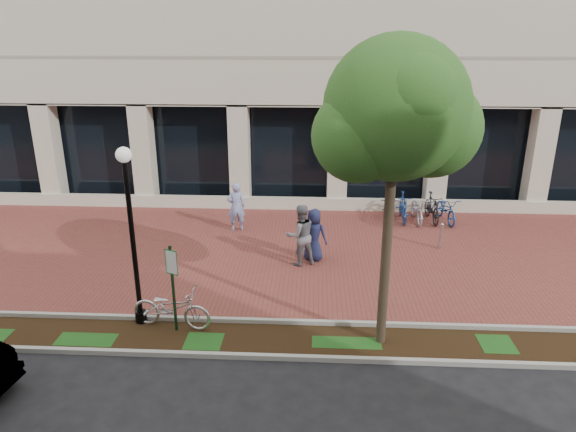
{
  "coord_description": "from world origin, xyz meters",
  "views": [
    {
      "loc": [
        1.07,
        -15.61,
        6.73
      ],
      "look_at": [
        0.28,
        -0.8,
        1.55
      ],
      "focal_mm": 32.0,
      "sensor_mm": 36.0,
      "label": 1
    }
  ],
  "objects_px": {
    "lamppost": "(132,228)",
    "bike_rack_cluster": "(417,208)",
    "pedestrian_left": "(236,207)",
    "pedestrian_mid": "(300,235)",
    "locked_bicycle": "(172,308)",
    "street_tree": "(397,118)",
    "pedestrian_right": "(314,235)",
    "parking_sign": "(172,277)",
    "bollard": "(441,236)"
  },
  "relations": [
    {
      "from": "street_tree",
      "to": "bollard",
      "type": "relative_size",
      "value": 7.4
    },
    {
      "from": "pedestrian_right",
      "to": "bollard",
      "type": "height_order",
      "value": "pedestrian_right"
    },
    {
      "from": "parking_sign",
      "to": "pedestrian_right",
      "type": "distance_m",
      "value": 5.51
    },
    {
      "from": "lamppost",
      "to": "pedestrian_right",
      "type": "height_order",
      "value": "lamppost"
    },
    {
      "from": "pedestrian_mid",
      "to": "pedestrian_right",
      "type": "distance_m",
      "value": 0.56
    },
    {
      "from": "pedestrian_mid",
      "to": "bollard",
      "type": "bearing_deg",
      "value": 174.64
    },
    {
      "from": "parking_sign",
      "to": "locked_bicycle",
      "type": "xyz_separation_m",
      "value": [
        -0.13,
        0.17,
        -0.91
      ]
    },
    {
      "from": "lamppost",
      "to": "bike_rack_cluster",
      "type": "xyz_separation_m",
      "value": [
        8.23,
        7.9,
        -1.98
      ]
    },
    {
      "from": "locked_bicycle",
      "to": "pedestrian_right",
      "type": "xyz_separation_m",
      "value": [
        3.42,
        4.21,
        0.33
      ]
    },
    {
      "from": "pedestrian_mid",
      "to": "pedestrian_left",
      "type": "bearing_deg",
      "value": -72.98
    },
    {
      "from": "lamppost",
      "to": "pedestrian_right",
      "type": "xyz_separation_m",
      "value": [
        4.27,
        4.04,
        -1.65
      ]
    },
    {
      "from": "bike_rack_cluster",
      "to": "locked_bicycle",
      "type": "bearing_deg",
      "value": -133.52
    },
    {
      "from": "locked_bicycle",
      "to": "bike_rack_cluster",
      "type": "bearing_deg",
      "value": -33.36
    },
    {
      "from": "locked_bicycle",
      "to": "bollard",
      "type": "xyz_separation_m",
      "value": [
        7.66,
        5.33,
        -0.05
      ]
    },
    {
      "from": "pedestrian_mid",
      "to": "bollard",
      "type": "xyz_separation_m",
      "value": [
        4.66,
        1.48,
        -0.5
      ]
    },
    {
      "from": "pedestrian_mid",
      "to": "parking_sign",
      "type": "bearing_deg",
      "value": 31.5
    },
    {
      "from": "lamppost",
      "to": "pedestrian_mid",
      "type": "distance_m",
      "value": 5.54
    },
    {
      "from": "street_tree",
      "to": "lamppost",
      "type": "bearing_deg",
      "value": 174.96
    },
    {
      "from": "pedestrian_left",
      "to": "pedestrian_right",
      "type": "relative_size",
      "value": 1.06
    },
    {
      "from": "pedestrian_left",
      "to": "pedestrian_right",
      "type": "distance_m",
      "value": 3.8
    },
    {
      "from": "parking_sign",
      "to": "street_tree",
      "type": "relative_size",
      "value": 0.32
    },
    {
      "from": "pedestrian_right",
      "to": "bike_rack_cluster",
      "type": "xyz_separation_m",
      "value": [
        3.96,
        3.87,
        -0.33
      ]
    },
    {
      "from": "locked_bicycle",
      "to": "lamppost",
      "type": "bearing_deg",
      "value": 87.3
    },
    {
      "from": "lamppost",
      "to": "pedestrian_mid",
      "type": "height_order",
      "value": "lamppost"
    },
    {
      "from": "parking_sign",
      "to": "pedestrian_left",
      "type": "xyz_separation_m",
      "value": [
        0.46,
        6.92,
        -0.53
      ]
    },
    {
      "from": "locked_bicycle",
      "to": "pedestrian_left",
      "type": "height_order",
      "value": "pedestrian_left"
    },
    {
      "from": "parking_sign",
      "to": "lamppost",
      "type": "xyz_separation_m",
      "value": [
        -0.98,
        0.35,
        1.07
      ]
    },
    {
      "from": "locked_bicycle",
      "to": "pedestrian_mid",
      "type": "height_order",
      "value": "pedestrian_mid"
    },
    {
      "from": "pedestrian_left",
      "to": "pedestrian_mid",
      "type": "relative_size",
      "value": 0.93
    },
    {
      "from": "pedestrian_left",
      "to": "pedestrian_mid",
      "type": "xyz_separation_m",
      "value": [
        2.42,
        -2.89,
        0.07
      ]
    },
    {
      "from": "bollard",
      "to": "pedestrian_left",
      "type": "bearing_deg",
      "value": 168.7
    },
    {
      "from": "street_tree",
      "to": "pedestrian_left",
      "type": "xyz_separation_m",
      "value": [
        -4.47,
        7.09,
        -4.28
      ]
    },
    {
      "from": "pedestrian_left",
      "to": "bollard",
      "type": "bearing_deg",
      "value": 152.61
    },
    {
      "from": "street_tree",
      "to": "pedestrian_mid",
      "type": "xyz_separation_m",
      "value": [
        -2.05,
        4.2,
        -4.21
      ]
    },
    {
      "from": "street_tree",
      "to": "pedestrian_left",
      "type": "relative_size",
      "value": 3.8
    },
    {
      "from": "bollard",
      "to": "bike_rack_cluster",
      "type": "xyz_separation_m",
      "value": [
        -0.28,
        2.75,
        0.05
      ]
    },
    {
      "from": "pedestrian_left",
      "to": "bike_rack_cluster",
      "type": "bearing_deg",
      "value": 175.04
    },
    {
      "from": "bollard",
      "to": "locked_bicycle",
      "type": "bearing_deg",
      "value": -145.2
    },
    {
      "from": "bollard",
      "to": "bike_rack_cluster",
      "type": "distance_m",
      "value": 2.77
    },
    {
      "from": "parking_sign",
      "to": "lamppost",
      "type": "distance_m",
      "value": 1.49
    },
    {
      "from": "parking_sign",
      "to": "pedestrian_left",
      "type": "bearing_deg",
      "value": 110.39
    },
    {
      "from": "locked_bicycle",
      "to": "bollard",
      "type": "height_order",
      "value": "locked_bicycle"
    },
    {
      "from": "street_tree",
      "to": "pedestrian_mid",
      "type": "height_order",
      "value": "street_tree"
    },
    {
      "from": "street_tree",
      "to": "bike_rack_cluster",
      "type": "relative_size",
      "value": 2.24
    },
    {
      "from": "pedestrian_left",
      "to": "pedestrian_mid",
      "type": "height_order",
      "value": "pedestrian_mid"
    },
    {
      "from": "parking_sign",
      "to": "bollard",
      "type": "distance_m",
      "value": 9.38
    },
    {
      "from": "locked_bicycle",
      "to": "street_tree",
      "type": "bearing_deg",
      "value": -84.84
    },
    {
      "from": "bollard",
      "to": "lamppost",
      "type": "bearing_deg",
      "value": -148.81
    },
    {
      "from": "street_tree",
      "to": "pedestrian_right",
      "type": "distance_m",
      "value": 6.5
    },
    {
      "from": "lamppost",
      "to": "pedestrian_right",
      "type": "bearing_deg",
      "value": 43.41
    }
  ]
}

